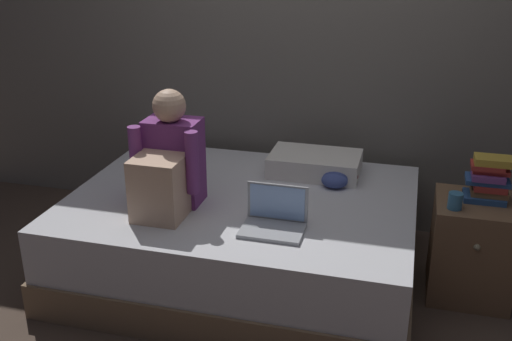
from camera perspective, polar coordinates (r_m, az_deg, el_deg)
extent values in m
plane|color=#47382D|center=(3.44, 0.59, -12.68)|extent=(8.00, 8.00, 0.00)
cube|color=slate|center=(4.05, 5.05, 13.29)|extent=(5.60, 0.10, 2.70)
cube|color=#7A6047|center=(3.67, -1.27, -8.32)|extent=(2.00, 1.50, 0.21)
cube|color=silver|center=(3.55, -1.31, -4.70)|extent=(1.96, 1.46, 0.31)
cube|color=brown|center=(3.61, 19.75, -6.96)|extent=(0.44, 0.44, 0.57)
sphere|color=gray|center=(3.36, 20.24, -6.84)|extent=(0.04, 0.04, 0.04)
cube|color=#75337A|center=(3.36, -7.75, 0.88)|extent=(0.30, 0.20, 0.48)
sphere|color=tan|center=(3.23, -8.24, 6.09)|extent=(0.18, 0.18, 0.18)
cube|color=tan|center=(3.20, -9.18, -1.66)|extent=(0.26, 0.24, 0.34)
cylinder|color=#75337A|center=(3.28, -11.31, 1.27)|extent=(0.07, 0.07, 0.34)
cylinder|color=#75337A|center=(3.16, -6.08, 0.75)|extent=(0.07, 0.07, 0.34)
cube|color=#9EA0A5|center=(3.07, 1.53, -5.74)|extent=(0.32, 0.22, 0.02)
cube|color=#9EA0A5|center=(3.12, 2.05, -3.00)|extent=(0.32, 0.01, 0.20)
cube|color=#8CB2EA|center=(3.11, 2.02, -3.06)|extent=(0.29, 0.00, 0.18)
cube|color=silver|center=(3.79, 5.61, 0.64)|extent=(0.56, 0.36, 0.13)
cube|color=#284C84|center=(3.52, 20.82, -2.39)|extent=(0.22, 0.16, 0.03)
cube|color=brown|center=(3.53, 21.21, -1.79)|extent=(0.19, 0.16, 0.04)
cube|color=#9E2D28|center=(3.50, 21.31, -1.37)|extent=(0.17, 0.15, 0.03)
cube|color=#284C84|center=(3.49, 21.10, -0.86)|extent=(0.23, 0.15, 0.03)
cube|color=#703D84|center=(3.47, 21.16, -0.47)|extent=(0.17, 0.15, 0.03)
cube|color=#9E2D28|center=(3.48, 21.38, 0.08)|extent=(0.19, 0.12, 0.02)
cube|color=#9E2D28|center=(3.46, 21.12, 0.40)|extent=(0.17, 0.12, 0.03)
cube|color=gold|center=(3.45, 21.59, 0.88)|extent=(0.19, 0.12, 0.04)
cylinder|color=teal|center=(3.35, 18.38, -2.75)|extent=(0.08, 0.08, 0.09)
ellipsoid|color=#8E3D47|center=(3.67, 8.36, -0.49)|extent=(0.17, 0.15, 0.09)
ellipsoid|color=#3D4C8E|center=(3.61, 7.46, -0.95)|extent=(0.16, 0.13, 0.09)
ellipsoid|color=#3D4C8E|center=(3.66, 7.66, -0.39)|extent=(0.20, 0.17, 0.11)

